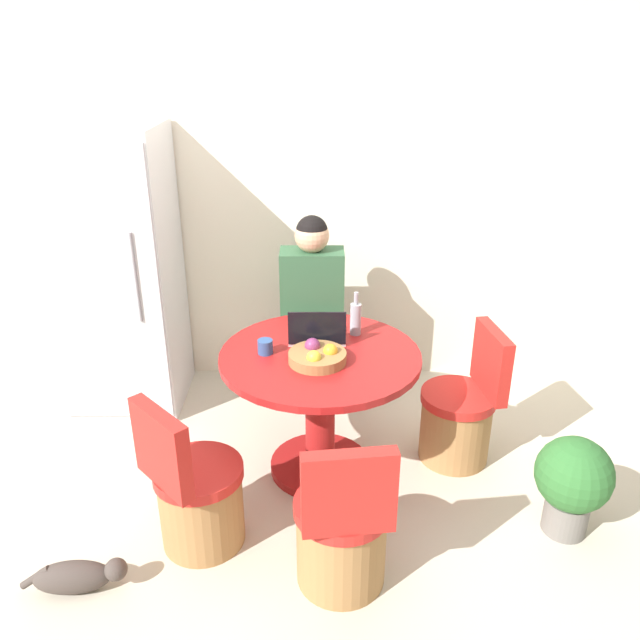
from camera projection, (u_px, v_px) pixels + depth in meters
name	position (u px, v px, depth m)	size (l,w,h in m)	color
ground_plane	(313.00, 503.00, 3.38)	(12.00, 12.00, 0.00)	beige
wall_back	(313.00, 200.00, 4.20)	(7.00, 0.06, 2.60)	silver
refrigerator	(118.00, 273.00, 4.00)	(0.72, 0.69, 1.84)	silver
dining_table	(320.00, 392.00, 3.43)	(1.08, 1.08, 0.76)	maroon
chair_near_left_corner	(197.00, 497.00, 3.01)	(0.50, 0.50, 0.82)	#9E7042
chair_near_camera	(342.00, 534.00, 2.78)	(0.43, 0.44, 0.82)	#9E7042
chair_right_side	(460.00, 417.00, 3.64)	(0.45, 0.44, 0.82)	#9E7042
person_seated	(312.00, 303.00, 4.04)	(0.40, 0.37, 1.32)	#2D2D38
laptop	(317.00, 333.00, 3.47)	(0.31, 0.26, 0.21)	#B7B7BC
fruit_bowl	(318.00, 356.00, 3.23)	(0.30, 0.30, 0.10)	olive
coffee_cup	(265.00, 347.00, 3.32)	(0.08, 0.08, 0.08)	#2D4C84
bottle	(356.00, 318.00, 3.51)	(0.06, 0.06, 0.25)	#9999A3
cat	(77.00, 576.00, 2.81)	(0.48, 0.17, 0.16)	#473D38
potted_plant	(573.00, 480.00, 3.07)	(0.38, 0.38, 0.54)	slate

